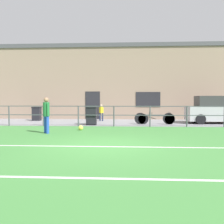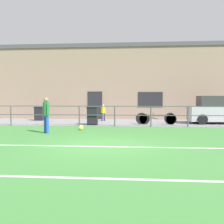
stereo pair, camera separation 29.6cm
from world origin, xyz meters
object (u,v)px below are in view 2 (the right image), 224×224
(trash_bin_0, at_px, (92,116))
(spectator_child, at_px, (103,112))
(bicycle_parked_0, at_px, (158,119))
(bicycle_parked_1, at_px, (156,118))
(parked_car_red, at_px, (220,111))
(soccer_ball_match, at_px, (81,128))
(trash_bin_1, at_px, (39,114))
(player_striker, at_px, (46,113))

(trash_bin_0, bearing_deg, spectator_child, 83.92)
(bicycle_parked_0, xyz_separation_m, trash_bin_0, (-3.83, -0.60, 0.21))
(spectator_child, height_order, bicycle_parked_1, spectator_child)
(parked_car_red, height_order, bicycle_parked_0, parked_car_red)
(soccer_ball_match, relative_size, trash_bin_0, 0.22)
(trash_bin_1, bearing_deg, parked_car_red, -6.17)
(spectator_child, relative_size, bicycle_parked_1, 0.48)
(spectator_child, height_order, parked_car_red, parked_car_red)
(soccer_ball_match, distance_m, trash_bin_0, 2.47)
(soccer_ball_match, bearing_deg, player_striker, -136.17)
(soccer_ball_match, bearing_deg, parked_car_red, 26.50)
(parked_car_red, height_order, trash_bin_0, parked_car_red)
(player_striker, bearing_deg, parked_car_red, 80.49)
(spectator_child, relative_size, trash_bin_1, 1.17)
(soccer_ball_match, relative_size, trash_bin_1, 0.24)
(soccer_ball_match, xyz_separation_m, bicycle_parked_1, (3.89, 3.03, 0.26))
(bicycle_parked_0, bearing_deg, soccer_ball_match, -142.96)
(soccer_ball_match, bearing_deg, bicycle_parked_0, 37.04)
(soccer_ball_match, relative_size, spectator_child, 0.21)
(bicycle_parked_0, distance_m, trash_bin_1, 8.39)
(player_striker, distance_m, bicycle_parked_1, 6.75)
(trash_bin_0, bearing_deg, trash_bin_1, 146.56)
(parked_car_red, bearing_deg, bicycle_parked_0, -166.77)
(spectator_child, bearing_deg, bicycle_parked_1, 152.35)
(parked_car_red, relative_size, trash_bin_1, 4.05)
(parked_car_red, distance_m, trash_bin_1, 12.07)
(player_striker, relative_size, spectator_child, 1.41)
(parked_car_red, xyz_separation_m, trash_bin_1, (-12.00, 1.30, -0.31))
(bicycle_parked_1, distance_m, trash_bin_1, 8.27)
(spectator_child, xyz_separation_m, bicycle_parked_1, (3.40, -2.18, -0.29))
(bicycle_parked_0, distance_m, bicycle_parked_1, 0.13)
(bicycle_parked_0, bearing_deg, player_striker, -141.16)
(soccer_ball_match, xyz_separation_m, parked_car_red, (7.91, 3.95, 0.70))
(spectator_child, relative_size, trash_bin_0, 1.08)
(parked_car_red, relative_size, bicycle_parked_0, 1.78)
(soccer_ball_match, distance_m, spectator_child, 5.26)
(soccer_ball_match, bearing_deg, spectator_child, 84.72)
(soccer_ball_match, height_order, spectator_child, spectator_child)
(spectator_child, bearing_deg, trash_bin_0, 88.94)
(player_striker, height_order, soccer_ball_match, player_striker)
(trash_bin_0, height_order, trash_bin_1, trash_bin_0)
(parked_car_red, distance_m, bicycle_parked_1, 4.15)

